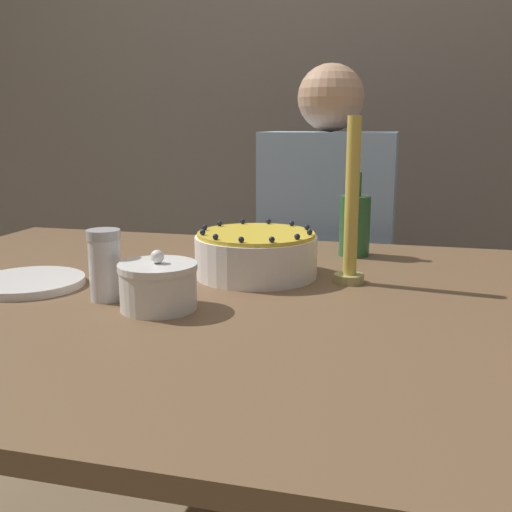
% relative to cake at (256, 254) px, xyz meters
% --- Properties ---
extents(wall_behind, '(8.00, 0.05, 2.60)m').
position_rel_cake_xyz_m(wall_behind, '(-0.01, 1.24, 0.52)').
color(wall_behind, slate).
rests_on(wall_behind, ground_plane).
extents(dining_table, '(1.65, 1.17, 0.73)m').
position_rel_cake_xyz_m(dining_table, '(-0.01, -0.16, -0.13)').
color(dining_table, brown).
rests_on(dining_table, ground_plane).
extents(cake, '(0.26, 0.26, 0.11)m').
position_rel_cake_xyz_m(cake, '(0.00, 0.00, 0.00)').
color(cake, white).
rests_on(cake, dining_table).
extents(sugar_bowl, '(0.14, 0.14, 0.11)m').
position_rel_cake_xyz_m(sugar_bowl, '(-0.11, -0.27, -0.01)').
color(sugar_bowl, white).
rests_on(sugar_bowl, dining_table).
extents(sugar_shaker, '(0.06, 0.06, 0.13)m').
position_rel_cake_xyz_m(sugar_shaker, '(-0.23, -0.24, 0.02)').
color(sugar_shaker, white).
rests_on(sugar_shaker, dining_table).
extents(plate_stack, '(0.22, 0.22, 0.02)m').
position_rel_cake_xyz_m(plate_stack, '(-0.42, -0.20, -0.04)').
color(plate_stack, white).
rests_on(plate_stack, dining_table).
extents(candle, '(0.06, 0.06, 0.34)m').
position_rel_cake_xyz_m(candle, '(0.20, -0.01, 0.09)').
color(candle, tan).
rests_on(candle, dining_table).
extents(bottle, '(0.08, 0.08, 0.21)m').
position_rel_cake_xyz_m(bottle, '(0.19, 0.26, 0.03)').
color(bottle, '#2D6638').
rests_on(bottle, dining_table).
extents(person_man_blue_shirt, '(0.40, 0.34, 1.22)m').
position_rel_cake_xyz_m(person_man_blue_shirt, '(0.07, 0.62, -0.24)').
color(person_man_blue_shirt, '#473D33').
rests_on(person_man_blue_shirt, ground_plane).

